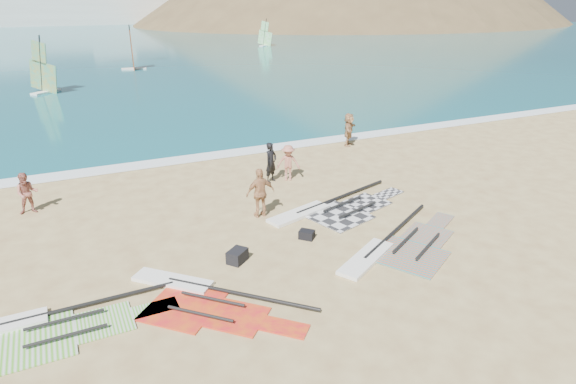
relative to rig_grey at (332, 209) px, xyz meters
name	(u,v)px	position (x,y,z in m)	size (l,w,h in m)	color
ground	(332,271)	(-2.20, -3.83, -0.05)	(300.00, 300.00, 0.00)	tan
sea	(79,29)	(-2.20, 128.17, -0.05)	(300.00, 240.00, 0.06)	#0D545E
surf_line	(212,156)	(-2.20, 8.47, -0.05)	(300.00, 1.20, 0.04)	white
far_town	(11,9)	(-17.92, 146.17, 4.44)	(160.00, 8.00, 12.00)	white
headland_main	(359,22)	(82.80, 126.17, -0.05)	(143.00, 143.00, 45.00)	brown
headland_minor	(424,19)	(117.80, 136.17, -0.05)	(70.00, 70.00, 28.00)	brown
rig_grey	(332,209)	(0.00, 0.00, 0.00)	(6.37, 3.51, 0.20)	#29292C
rig_green	(45,327)	(-9.96, -3.18, 0.00)	(5.55, 2.19, 0.20)	#54B825
rig_orange	(397,248)	(0.39, -3.56, 0.00)	(6.05, 4.26, 0.20)	#FB542A
rig_red	(199,298)	(-6.19, -3.58, 0.00)	(4.47, 4.86, 0.20)	red
gear_bag_near	(237,256)	(-4.58, -2.13, 0.15)	(0.62, 0.45, 0.40)	black
gear_bag_far	(307,235)	(-1.95, -1.67, 0.10)	(0.50, 0.35, 0.30)	black
person_wetsuit	(271,163)	(-0.89, 3.84, 0.84)	(0.65, 0.43, 1.78)	black
beachgoer_left	(27,193)	(-10.46, 4.62, 0.75)	(0.78, 0.61, 1.60)	#AB6356
beachgoer_mid	(288,163)	(-0.13, 3.70, 0.76)	(1.04, 0.60, 1.62)	#B26A58
beachgoer_back	(260,193)	(-2.68, 0.65, 0.89)	(1.10, 0.46, 1.88)	#B67F52
beachgoer_right	(349,129)	(5.17, 7.23, 0.84)	(1.66, 0.53, 1.79)	tan
windsurfer_left	(43,77)	(-9.94, 31.43, 1.32)	(2.44, 2.39, 4.79)	white
windsurfer_centre	(133,57)	(-0.94, 43.13, 1.33)	(2.74, 3.25, 4.87)	white
windsurfer_right	(265,38)	(23.22, 62.78, 1.24)	(2.41, 2.53, 4.41)	white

